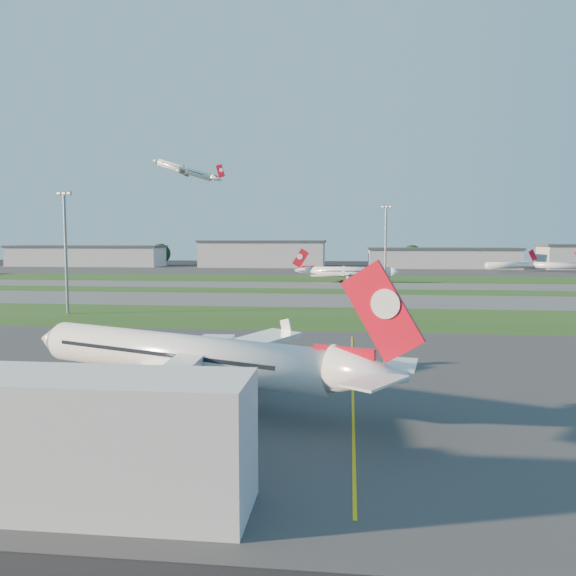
# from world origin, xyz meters

# --- Properties ---
(ground) EXTENTS (700.00, 700.00, 0.00)m
(ground) POSITION_xyz_m (0.00, 0.00, 0.00)
(ground) COLOR black
(ground) RESTS_ON ground
(apron_near) EXTENTS (300.00, 70.00, 0.01)m
(apron_near) POSITION_xyz_m (0.00, 0.00, 0.01)
(apron_near) COLOR #333335
(apron_near) RESTS_ON ground
(grass_strip_a) EXTENTS (300.00, 34.00, 0.01)m
(grass_strip_a) POSITION_xyz_m (0.00, 52.00, 0.01)
(grass_strip_a) COLOR #244717
(grass_strip_a) RESTS_ON ground
(taxiway_a) EXTENTS (300.00, 32.00, 0.01)m
(taxiway_a) POSITION_xyz_m (0.00, 85.00, 0.01)
(taxiway_a) COLOR #515154
(taxiway_a) RESTS_ON ground
(grass_strip_b) EXTENTS (300.00, 18.00, 0.01)m
(grass_strip_b) POSITION_xyz_m (0.00, 110.00, 0.01)
(grass_strip_b) COLOR #244717
(grass_strip_b) RESTS_ON ground
(taxiway_b) EXTENTS (300.00, 26.00, 0.01)m
(taxiway_b) POSITION_xyz_m (0.00, 132.00, 0.01)
(taxiway_b) COLOR #515154
(taxiway_b) RESTS_ON ground
(grass_strip_c) EXTENTS (300.00, 40.00, 0.01)m
(grass_strip_c) POSITION_xyz_m (0.00, 165.00, 0.01)
(grass_strip_c) COLOR #244717
(grass_strip_c) RESTS_ON ground
(apron_far) EXTENTS (400.00, 80.00, 0.01)m
(apron_far) POSITION_xyz_m (0.00, 225.00, 0.01)
(apron_far) COLOR #333335
(apron_far) RESTS_ON ground
(yellow_line) EXTENTS (0.25, 60.00, 0.02)m
(yellow_line) POSITION_xyz_m (5.00, 0.00, 0.00)
(yellow_line) COLOR gold
(yellow_line) RESTS_ON ground
(terminal_fragment) EXTENTS (26.00, 6.05, 8.00)m
(terminal_fragment) POSITION_xyz_m (-14.00, -29.94, 3.98)
(terminal_fragment) COLOR silver
(terminal_fragment) RESTS_ON ground
(jet_bridge) EXTENTS (4.20, 26.90, 6.20)m
(jet_bridge) POSITION_xyz_m (-9.81, -15.24, 4.01)
(jet_bridge) COLOR silver
(jet_bridge) RESTS_ON ground
(airliner_parked) EXTENTS (38.39, 32.57, 12.64)m
(airliner_parked) POSITION_xyz_m (-11.62, -8.03, 4.44)
(airliner_parked) COLOR white
(airliner_parked) RESTS_ON ground
(airliner_taxiing) EXTENTS (35.80, 30.41, 11.18)m
(airliner_taxiing) POSITION_xyz_m (4.47, 144.51, 3.93)
(airliner_taxiing) COLOR white
(airliner_taxiing) RESTS_ON ground
(airliner_departing) EXTENTS (34.98, 29.60, 10.91)m
(airliner_departing) POSITION_xyz_m (-79.66, 222.62, 51.05)
(airliner_departing) COLOR white
(mini_jet_near) EXTENTS (27.21, 12.59, 9.48)m
(mini_jet_near) POSITION_xyz_m (81.99, 222.31, 3.28)
(mini_jet_near) COLOR white
(mini_jet_near) RESTS_ON ground
(mini_jet_far) EXTENTS (25.49, 16.08, 9.48)m
(mini_jet_far) POSITION_xyz_m (100.90, 223.27, 3.28)
(mini_jet_far) COLOR white
(mini_jet_far) RESTS_ON ground
(light_mast_west) EXTENTS (3.20, 0.70, 25.80)m
(light_mast_west) POSITION_xyz_m (-55.00, 52.00, 14.81)
(light_mast_west) COLOR gray
(light_mast_west) RESTS_ON ground
(light_mast_centre) EXTENTS (3.20, 0.70, 25.80)m
(light_mast_centre) POSITION_xyz_m (15.00, 108.00, 14.81)
(light_mast_centre) COLOR gray
(light_mast_centre) RESTS_ON ground
(hangar_far_west) EXTENTS (91.80, 23.00, 12.20)m
(hangar_far_west) POSITION_xyz_m (-150.00, 255.00, 6.14)
(hangar_far_west) COLOR #999BA0
(hangar_far_west) RESTS_ON ground
(hangar_west) EXTENTS (71.40, 23.00, 15.20)m
(hangar_west) POSITION_xyz_m (-45.00, 255.00, 7.64)
(hangar_west) COLOR #999BA0
(hangar_west) RESTS_ON ground
(hangar_east) EXTENTS (81.60, 23.00, 11.20)m
(hangar_east) POSITION_xyz_m (55.00, 255.00, 5.64)
(hangar_east) COLOR #999BA0
(hangar_east) RESTS_ON ground
(tree_far_west) EXTENTS (11.00, 11.00, 12.00)m
(tree_far_west) POSITION_xyz_m (-190.00, 268.00, 6.49)
(tree_far_west) COLOR black
(tree_far_west) RESTS_ON ground
(tree_west) EXTENTS (12.10, 12.10, 13.20)m
(tree_west) POSITION_xyz_m (-110.00, 270.00, 7.14)
(tree_west) COLOR black
(tree_west) RESTS_ON ground
(tree_mid_west) EXTENTS (9.90, 9.90, 10.80)m
(tree_mid_west) POSITION_xyz_m (-20.00, 266.00, 5.84)
(tree_mid_west) COLOR black
(tree_mid_west) RESTS_ON ground
(tree_mid_east) EXTENTS (11.55, 11.55, 12.60)m
(tree_mid_east) POSITION_xyz_m (40.00, 269.00, 6.81)
(tree_mid_east) COLOR black
(tree_mid_east) RESTS_ON ground
(tree_east) EXTENTS (10.45, 10.45, 11.40)m
(tree_east) POSITION_xyz_m (115.00, 267.00, 6.16)
(tree_east) COLOR black
(tree_east) RESTS_ON ground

